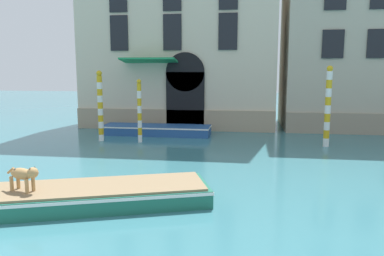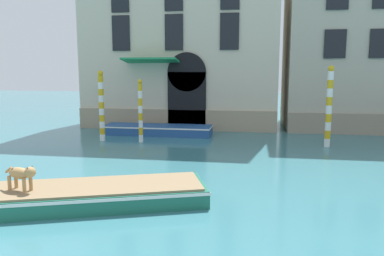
{
  "view_description": "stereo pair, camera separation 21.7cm",
  "coord_description": "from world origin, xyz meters",
  "px_view_note": "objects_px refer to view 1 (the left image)",
  "views": [
    {
      "loc": [
        6.56,
        -4.29,
        3.63
      ],
      "look_at": [
        4.25,
        11.44,
        1.2
      ],
      "focal_mm": 35.0,
      "sensor_mm": 36.0,
      "label": 1
    },
    {
      "loc": [
        6.78,
        -4.25,
        3.63
      ],
      "look_at": [
        4.25,
        11.44,
        1.2
      ],
      "focal_mm": 35.0,
      "sensor_mm": 36.0,
      "label": 2
    }
  ],
  "objects_px": {
    "dog_on_deck": "(24,174)",
    "mooring_pole_1": "(100,106)",
    "boat_foreground": "(52,197)",
    "mooring_pole_0": "(328,106)",
    "mooring_pole_3": "(140,111)",
    "boat_moored_near_palazzo": "(156,130)"
  },
  "relations": [
    {
      "from": "dog_on_deck",
      "to": "mooring_pole_1",
      "type": "distance_m",
      "value": 10.03
    },
    {
      "from": "mooring_pole_1",
      "to": "dog_on_deck",
      "type": "bearing_deg",
      "value": -79.2
    },
    {
      "from": "dog_on_deck",
      "to": "mooring_pole_0",
      "type": "relative_size",
      "value": 0.26
    },
    {
      "from": "mooring_pole_1",
      "to": "mooring_pole_0",
      "type": "bearing_deg",
      "value": 0.86
    },
    {
      "from": "mooring_pole_0",
      "to": "mooring_pole_3",
      "type": "relative_size",
      "value": 1.21
    },
    {
      "from": "boat_foreground",
      "to": "dog_on_deck",
      "type": "height_order",
      "value": "dog_on_deck"
    },
    {
      "from": "dog_on_deck",
      "to": "mooring_pole_0",
      "type": "xyz_separation_m",
      "value": [
        9.49,
        9.99,
        0.97
      ]
    },
    {
      "from": "mooring_pole_1",
      "to": "mooring_pole_3",
      "type": "xyz_separation_m",
      "value": [
        2.11,
        -0.06,
        -0.22
      ]
    },
    {
      "from": "boat_foreground",
      "to": "mooring_pole_1",
      "type": "height_order",
      "value": "mooring_pole_1"
    },
    {
      "from": "dog_on_deck",
      "to": "mooring_pole_1",
      "type": "xyz_separation_m",
      "value": [
        -1.87,
        9.82,
        0.86
      ]
    },
    {
      "from": "boat_foreground",
      "to": "mooring_pole_3",
      "type": "relative_size",
      "value": 2.67
    },
    {
      "from": "mooring_pole_1",
      "to": "mooring_pole_3",
      "type": "bearing_deg",
      "value": -1.61
    },
    {
      "from": "dog_on_deck",
      "to": "boat_moored_near_palazzo",
      "type": "height_order",
      "value": "dog_on_deck"
    },
    {
      "from": "boat_moored_near_palazzo",
      "to": "mooring_pole_0",
      "type": "xyz_separation_m",
      "value": [
        8.96,
        -2.12,
        1.68
      ]
    },
    {
      "from": "boat_foreground",
      "to": "boat_moored_near_palazzo",
      "type": "xyz_separation_m",
      "value": [
        -0.02,
        11.77,
        -0.01
      ]
    },
    {
      "from": "mooring_pole_3",
      "to": "mooring_pole_0",
      "type": "bearing_deg",
      "value": 1.43
    },
    {
      "from": "boat_foreground",
      "to": "boat_moored_near_palazzo",
      "type": "distance_m",
      "value": 11.77
    },
    {
      "from": "boat_moored_near_palazzo",
      "to": "mooring_pole_0",
      "type": "relative_size",
      "value": 1.6
    },
    {
      "from": "boat_foreground",
      "to": "mooring_pole_1",
      "type": "distance_m",
      "value": 9.91
    },
    {
      "from": "dog_on_deck",
      "to": "mooring_pole_3",
      "type": "xyz_separation_m",
      "value": [
        0.24,
        9.76,
        0.64
      ]
    },
    {
      "from": "mooring_pole_0",
      "to": "mooring_pole_1",
      "type": "distance_m",
      "value": 11.36
    },
    {
      "from": "boat_moored_near_palazzo",
      "to": "mooring_pole_0",
      "type": "bearing_deg",
      "value": -12.81
    }
  ]
}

